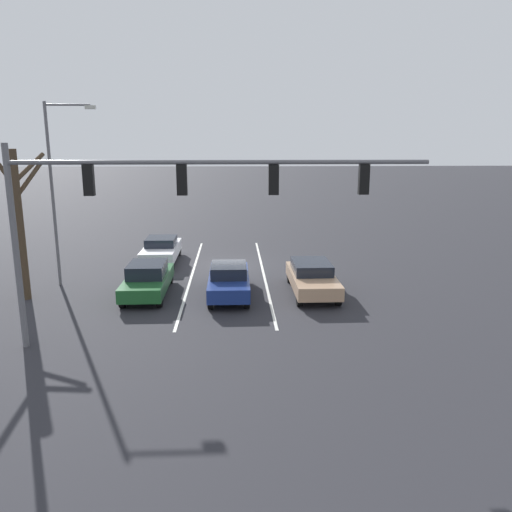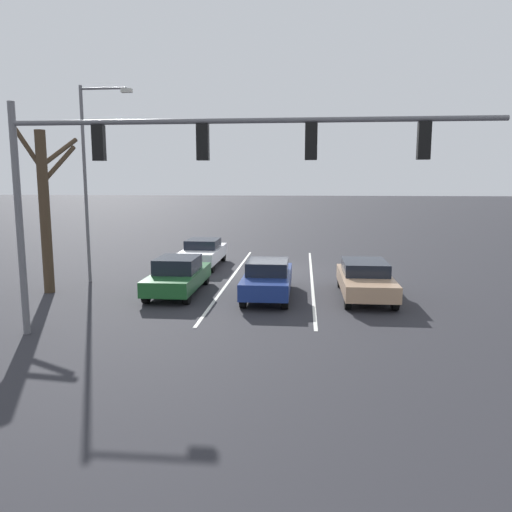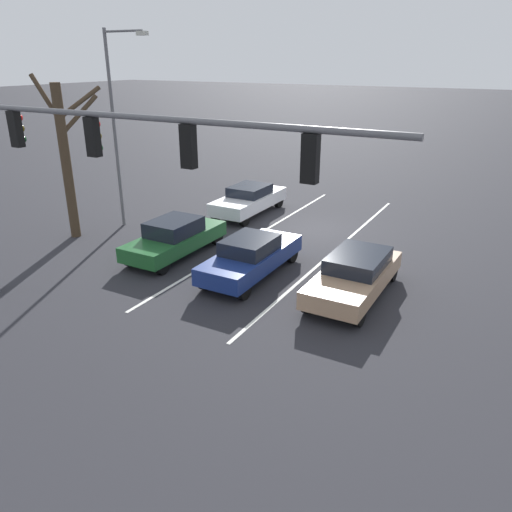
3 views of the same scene
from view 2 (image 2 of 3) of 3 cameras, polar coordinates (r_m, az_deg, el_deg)
The scene contains 10 objects.
ground_plane at distance 24.89m, azimuth 2.10°, elevation -1.60°, with size 240.00×240.00×0.00m, color #28282D.
lane_stripe_left_divider at distance 22.85m, azimuth 6.39°, elevation -2.57°, with size 0.12×16.09×0.01m, color silver.
lane_stripe_center_divider at distance 23.07m, azimuth -2.75°, elevation -2.42°, with size 0.12×16.09×0.01m, color silver.
car_tan_leftlane_front at distance 19.47m, azimuth 12.36°, elevation -2.52°, with size 1.86×4.74×1.37m.
car_navy_midlane_front at distance 19.11m, azimuth 1.35°, elevation -2.51°, with size 1.73×4.76×1.43m.
car_darkgreen_rightlane_front at distance 19.95m, azimuth -8.89°, elevation -2.17°, with size 1.76×4.63×1.44m.
car_white_rightlane_second at distance 25.97m, azimuth -6.09°, elevation 0.43°, with size 1.81×4.68×1.41m.
traffic_signal_gantry at distance 13.80m, azimuth -8.66°, elevation 10.71°, with size 13.17×0.37×6.57m.
street_lamp_right_shoulder at distance 22.71m, azimuth -18.41°, elevation 9.25°, with size 2.27×0.24×8.35m.
bare_tree_near at distance 21.24m, azimuth -22.93°, elevation 5.58°, with size 1.86×2.08×6.66m.
Camera 2 is at (-1.41, 24.45, 4.44)m, focal length 35.00 mm.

